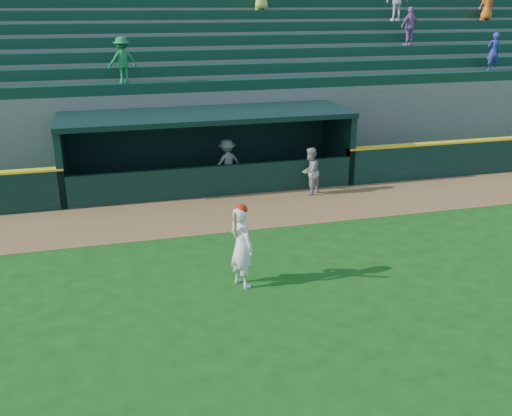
% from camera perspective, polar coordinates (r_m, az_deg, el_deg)
% --- Properties ---
extents(ground, '(120.00, 120.00, 0.00)m').
position_cam_1_polar(ground, '(12.36, 1.95, -8.12)').
color(ground, '#134912').
rests_on(ground, ground).
extents(warning_track, '(40.00, 3.00, 0.01)m').
position_cam_1_polar(warning_track, '(16.70, -2.94, -0.48)').
color(warning_track, brown).
rests_on(warning_track, ground).
extents(dugout_player_front, '(0.94, 0.91, 1.53)m').
position_cam_1_polar(dugout_player_front, '(18.18, 5.43, 3.67)').
color(dugout_player_front, '#9B9A96').
rests_on(dugout_player_front, ground).
extents(dugout_player_inside, '(1.14, 0.84, 1.57)m').
position_cam_1_polar(dugout_player_inside, '(19.06, -2.90, 4.57)').
color(dugout_player_inside, '#9D9D98').
rests_on(dugout_player_inside, ground).
extents(dugout, '(9.40, 2.80, 2.46)m').
position_cam_1_polar(dugout, '(19.24, -4.99, 6.42)').
color(dugout, slate).
rests_on(dugout, ground).
extents(stands, '(34.50, 6.30, 7.09)m').
position_cam_1_polar(stands, '(23.48, -7.12, 11.34)').
color(stands, slate).
rests_on(stands, ground).
extents(batter_at_plate, '(0.67, 0.87, 1.88)m').
position_cam_1_polar(batter_at_plate, '(12.14, -1.46, -3.75)').
color(batter_at_plate, white).
rests_on(batter_at_plate, ground).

